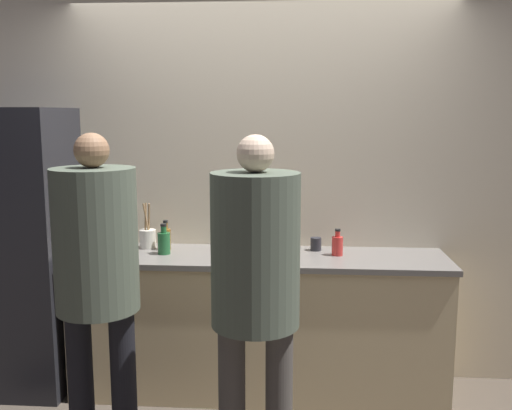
{
  "coord_description": "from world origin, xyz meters",
  "views": [
    {
      "loc": [
        0.25,
        -3.17,
        1.79
      ],
      "look_at": [
        0.0,
        0.14,
        1.26
      ],
      "focal_mm": 40.0,
      "sensor_mm": 36.0,
      "label": 1
    }
  ],
  "objects_px": {
    "bottle_amber": "(166,238)",
    "bottle_red": "(337,245)",
    "person_center": "(255,276)",
    "fruit_bowl": "(259,243)",
    "utensil_crock": "(148,238)",
    "refrigerator": "(22,250)",
    "person_left": "(97,264)",
    "cup_black": "(316,244)",
    "bottle_green": "(164,242)"
  },
  "relations": [
    {
      "from": "person_left",
      "to": "fruit_bowl",
      "type": "height_order",
      "value": "person_left"
    },
    {
      "from": "utensil_crock",
      "to": "fruit_bowl",
      "type": "bearing_deg",
      "value": -2.37
    },
    {
      "from": "utensil_crock",
      "to": "bottle_red",
      "type": "distance_m",
      "value": 1.25
    },
    {
      "from": "fruit_bowl",
      "to": "bottle_red",
      "type": "distance_m",
      "value": 0.51
    },
    {
      "from": "fruit_bowl",
      "to": "bottle_amber",
      "type": "height_order",
      "value": "bottle_amber"
    },
    {
      "from": "fruit_bowl",
      "to": "bottle_red",
      "type": "relative_size",
      "value": 1.75
    },
    {
      "from": "person_left",
      "to": "person_center",
      "type": "distance_m",
      "value": 0.81
    },
    {
      "from": "refrigerator",
      "to": "person_left",
      "type": "height_order",
      "value": "refrigerator"
    },
    {
      "from": "person_left",
      "to": "utensil_crock",
      "type": "relative_size",
      "value": 5.64
    },
    {
      "from": "person_left",
      "to": "cup_black",
      "type": "xyz_separation_m",
      "value": [
        1.11,
        0.96,
        -0.1
      ]
    },
    {
      "from": "fruit_bowl",
      "to": "bottle_red",
      "type": "xyz_separation_m",
      "value": [
        0.5,
        -0.08,
        0.01
      ]
    },
    {
      "from": "person_center",
      "to": "fruit_bowl",
      "type": "height_order",
      "value": "person_center"
    },
    {
      "from": "bottle_red",
      "to": "cup_black",
      "type": "distance_m",
      "value": 0.18
    },
    {
      "from": "fruit_bowl",
      "to": "utensil_crock",
      "type": "distance_m",
      "value": 0.74
    },
    {
      "from": "person_left",
      "to": "person_center",
      "type": "height_order",
      "value": "person_left"
    },
    {
      "from": "person_center",
      "to": "bottle_amber",
      "type": "height_order",
      "value": "person_center"
    },
    {
      "from": "person_left",
      "to": "bottle_green",
      "type": "distance_m",
      "value": 0.81
    },
    {
      "from": "refrigerator",
      "to": "utensil_crock",
      "type": "relative_size",
      "value": 6.06
    },
    {
      "from": "person_center",
      "to": "bottle_amber",
      "type": "bearing_deg",
      "value": 122.27
    },
    {
      "from": "fruit_bowl",
      "to": "person_center",
      "type": "bearing_deg",
      "value": -86.75
    },
    {
      "from": "bottle_green",
      "to": "cup_black",
      "type": "bearing_deg",
      "value": 9.76
    },
    {
      "from": "refrigerator",
      "to": "bottle_red",
      "type": "xyz_separation_m",
      "value": [
        2.03,
        0.05,
        0.06
      ]
    },
    {
      "from": "person_center",
      "to": "cup_black",
      "type": "height_order",
      "value": "person_center"
    },
    {
      "from": "bottle_green",
      "to": "bottle_red",
      "type": "bearing_deg",
      "value": 2.46
    },
    {
      "from": "utensil_crock",
      "to": "cup_black",
      "type": "xyz_separation_m",
      "value": [
        1.11,
        0.01,
        -0.03
      ]
    },
    {
      "from": "refrigerator",
      "to": "bottle_amber",
      "type": "relative_size",
      "value": 9.34
    },
    {
      "from": "fruit_bowl",
      "to": "utensil_crock",
      "type": "relative_size",
      "value": 0.98
    },
    {
      "from": "refrigerator",
      "to": "bottle_red",
      "type": "bearing_deg",
      "value": 1.42
    },
    {
      "from": "utensil_crock",
      "to": "bottle_green",
      "type": "xyz_separation_m",
      "value": [
        0.15,
        -0.15,
        0.01
      ]
    },
    {
      "from": "cup_black",
      "to": "fruit_bowl",
      "type": "bearing_deg",
      "value": -173.38
    },
    {
      "from": "person_left",
      "to": "bottle_green",
      "type": "height_order",
      "value": "person_left"
    },
    {
      "from": "bottle_green",
      "to": "cup_black",
      "type": "height_order",
      "value": "bottle_green"
    },
    {
      "from": "bottle_red",
      "to": "refrigerator",
      "type": "bearing_deg",
      "value": -178.58
    },
    {
      "from": "refrigerator",
      "to": "bottle_red",
      "type": "distance_m",
      "value": 2.03
    },
    {
      "from": "person_center",
      "to": "bottle_red",
      "type": "bearing_deg",
      "value": 65.99
    },
    {
      "from": "person_center",
      "to": "bottle_green",
      "type": "bearing_deg",
      "value": 124.71
    },
    {
      "from": "person_center",
      "to": "cup_black",
      "type": "xyz_separation_m",
      "value": [
        0.31,
        1.11,
        -0.1
      ]
    },
    {
      "from": "person_left",
      "to": "bottle_red",
      "type": "relative_size",
      "value": 10.07
    },
    {
      "from": "bottle_amber",
      "to": "cup_black",
      "type": "relative_size",
      "value": 2.28
    },
    {
      "from": "cup_black",
      "to": "bottle_green",
      "type": "bearing_deg",
      "value": -170.24
    },
    {
      "from": "person_center",
      "to": "bottle_red",
      "type": "relative_size",
      "value": 10.06
    },
    {
      "from": "bottle_amber",
      "to": "bottle_red",
      "type": "relative_size",
      "value": 1.16
    },
    {
      "from": "person_left",
      "to": "cup_black",
      "type": "distance_m",
      "value": 1.48
    },
    {
      "from": "utensil_crock",
      "to": "person_left",
      "type": "bearing_deg",
      "value": -90.05
    },
    {
      "from": "bottle_green",
      "to": "person_left",
      "type": "bearing_deg",
      "value": -100.45
    },
    {
      "from": "bottle_green",
      "to": "cup_black",
      "type": "xyz_separation_m",
      "value": [
        0.97,
        0.17,
        -0.03
      ]
    },
    {
      "from": "fruit_bowl",
      "to": "bottle_red",
      "type": "height_order",
      "value": "bottle_red"
    },
    {
      "from": "person_left",
      "to": "cup_black",
      "type": "height_order",
      "value": "person_left"
    },
    {
      "from": "bottle_amber",
      "to": "bottle_green",
      "type": "xyz_separation_m",
      "value": [
        0.01,
        -0.11,
        -0.0
      ]
    },
    {
      "from": "fruit_bowl",
      "to": "cup_black",
      "type": "bearing_deg",
      "value": 6.62
    }
  ]
}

